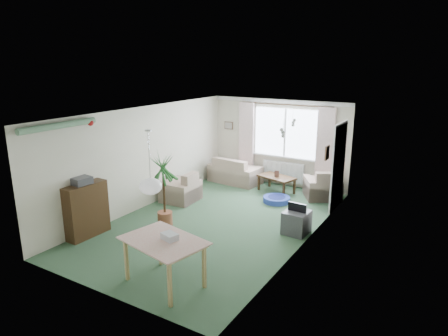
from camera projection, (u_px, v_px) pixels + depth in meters
The scene contains 25 objects.
ground at pixel (217, 222), 8.74m from camera, with size 6.50×6.50×0.00m, color #2F4F35.
window at pixel (285, 133), 10.92m from camera, with size 1.80×0.03×1.30m, color white.
curtain_rod at pixel (285, 105), 10.65m from camera, with size 2.60×0.03×0.03m, color black.
curtain_left at pixel (246, 137), 11.47m from camera, with size 0.45×0.08×2.00m, color beige.
curtain_right at pixel (325, 146), 10.33m from camera, with size 0.45×0.08×2.00m, color beige.
radiator at pixel (283, 172), 11.18m from camera, with size 1.20×0.10×0.55m, color white.
doorway at pixel (339, 167), 9.31m from camera, with size 0.03×0.95×2.00m, color black.
pendant_lamp at pixel (151, 186), 6.35m from camera, with size 0.36×0.36×0.36m, color white.
tinsel_garland at pixel (59, 126), 7.20m from camera, with size 1.60×1.60×0.12m, color #196626.
bauble_cluster_a at pixel (293, 120), 8.26m from camera, with size 0.20×0.20×0.20m, color silver.
bauble_cluster_b at pixel (283, 130), 7.12m from camera, with size 0.20×0.20×0.20m, color silver.
wall_picture_back at pixel (229, 125), 11.80m from camera, with size 0.28×0.03×0.22m, color brown.
wall_picture_right at pixel (327, 153), 8.34m from camera, with size 0.03×0.24×0.30m, color brown.
sofa at pixel (235, 170), 11.47m from camera, with size 1.46×0.78×0.73m, color #BCA48E.
armchair_corner at pixel (323, 184), 10.16m from camera, with size 0.84×0.80×0.76m, color #BDB68F.
armchair_left at pixel (180, 186), 9.96m from camera, with size 0.83×0.79×0.74m, color beige.
coffee_table at pixel (276, 184), 10.66m from camera, with size 0.96×0.54×0.43m, color black.
photo_frame at pixel (277, 174), 10.56m from camera, with size 0.12×0.02×0.16m, color #54332B.
bookshelf at pixel (87, 210), 7.92m from camera, with size 0.30×0.89×1.09m, color black.
hifi_box at pixel (82, 181), 7.75m from camera, with size 0.28×0.35×0.14m, color #3D3C42.
houseplant at pixel (164, 190), 8.37m from camera, with size 0.68×0.68×1.59m, color #205E21.
dining_table at pixel (165, 263), 6.23m from camera, with size 1.17×0.78×0.73m, color tan.
gift_box at pixel (170, 237), 6.14m from camera, with size 0.25×0.18×0.12m, color silver.
tv_cube at pixel (296, 222), 8.12m from camera, with size 0.47×0.52×0.47m, color #313136.
pet_bed at pixel (277, 199), 9.93m from camera, with size 0.67×0.67×0.13m, color navy.
Camera 1 is at (4.33, -6.88, 3.43)m, focal length 32.00 mm.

